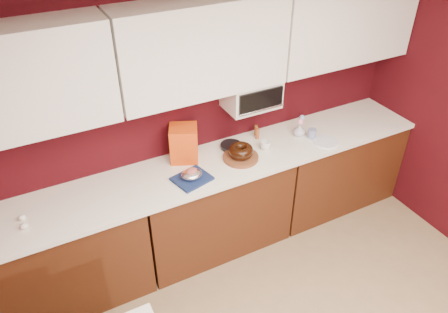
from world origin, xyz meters
The scene contains 28 objects.
wall_back centered at (0.00, 2.25, 1.25)m, with size 4.00×0.02×2.50m, color #39070C.
base_cabinet_left centered at (-1.33, 1.94, 0.43)m, with size 1.31×0.58×0.86m, color #45200D.
base_cabinet_center centered at (0.00, 1.94, 0.43)m, with size 1.31×0.58×0.86m, color #45200D.
base_cabinet_right centered at (1.33, 1.94, 0.43)m, with size 1.31×0.58×0.86m, color #45200D.
countertop centered at (0.00, 1.94, 0.88)m, with size 4.00×0.62×0.04m, color white.
upper_cabinet_left centered at (-1.33, 2.08, 1.85)m, with size 1.31×0.33×0.70m, color white.
upper_cabinet_center centered at (0.00, 2.08, 1.85)m, with size 1.31×0.33×0.70m, color white.
upper_cabinet_right centered at (1.33, 2.08, 1.85)m, with size 1.31×0.33×0.70m, color white.
toaster_oven centered at (0.45, 2.10, 1.38)m, with size 0.45×0.30×0.25m, color white.
toaster_oven_door centered at (0.45, 1.94, 1.38)m, with size 0.40×0.02×0.18m, color black.
toaster_oven_handle centered at (0.45, 1.93, 1.30)m, with size 0.02×0.02×0.42m, color silver.
cake_base centered at (0.25, 1.90, 0.91)m, with size 0.30×0.30×0.03m, color brown.
bundt_cake centered at (0.25, 1.90, 0.98)m, with size 0.21×0.21×0.09m, color black.
navy_towel centered at (-0.24, 1.83, 0.91)m, with size 0.27×0.23×0.02m, color navy.
foil_ham_nest centered at (-0.24, 1.83, 0.96)m, with size 0.17×0.14×0.06m, color white.
roasted_ham centered at (-0.24, 1.83, 0.98)m, with size 0.10×0.08×0.06m, color #B15A51.
pandoro_box centered at (-0.17, 2.12, 1.05)m, with size 0.23×0.20×0.31m, color red.
dark_pan centered at (0.26, 2.09, 0.92)m, with size 0.19×0.19×0.03m, color black.
coffee_mug centered at (0.51, 1.93, 0.95)m, with size 0.08×0.08×0.09m, color white.
blue_jar centered at (0.98, 1.89, 0.94)m, with size 0.07×0.07×0.09m, color navy.
flower_vase centered at (0.90, 1.97, 0.96)m, with size 0.09×0.09×0.13m, color #ADB1C5.
flower_pink centered at (0.90, 1.97, 1.05)m, with size 0.05×0.05×0.05m, color pink.
flower_blue centered at (0.93, 1.99, 1.07)m, with size 0.05×0.05×0.05m, color #7E98CA.
china_plate centered at (1.04, 1.77, 0.91)m, with size 0.22×0.22×0.01m, color white.
amber_bottle centered at (0.54, 2.11, 0.95)m, with size 0.03×0.03×0.10m, color #9C451C.
egg_left centered at (-1.48, 1.86, 0.92)m, with size 0.06×0.04×0.04m, color white.
egg_right centered at (-1.48, 1.95, 0.92)m, with size 0.05×0.04×0.04m, color white.
amber_bottle_tall centered at (0.56, 2.17, 0.95)m, with size 0.03×0.03×0.10m, color brown.
Camera 1 is at (-1.28, -0.71, 3.01)m, focal length 35.00 mm.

